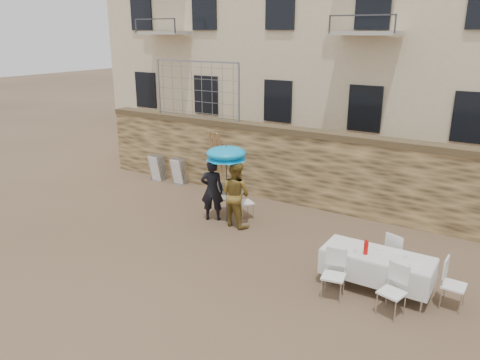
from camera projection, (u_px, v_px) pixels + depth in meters
The scene contains 17 objects.
ground at pixel (172, 262), 10.38m from camera, with size 80.00×80.00×0.00m, color brown.
stone_wall at pixel (278, 164), 14.08m from camera, with size 13.00×0.50×2.20m, color olive.
chain_link_fence at pixel (197, 90), 15.00m from camera, with size 3.20×0.06×1.80m, color gray, non-canonical shape.
man_suit at pixel (212, 190), 12.52m from camera, with size 0.61×0.40×1.68m, color black.
woman_dress at pixel (236, 194), 12.13m from camera, with size 0.84×0.66×1.74m, color #A98333.
umbrella at pixel (226, 156), 12.10m from camera, with size 1.09×1.09×1.95m.
couple_chair_left at pixel (224, 197), 13.07m from camera, with size 0.48×0.48×0.96m, color white, non-canonical shape.
couple_chair_right at pixel (245, 202), 12.72m from camera, with size 0.48×0.48×0.96m, color white, non-canonical shape.
banquet_table at pixel (378, 256), 9.10m from camera, with size 2.10×0.85×0.78m.
soda_bottle at pixel (366, 248), 9.03m from camera, with size 0.09×0.09×0.26m, color red.
table_chair_front_left at pixel (333, 275), 8.88m from camera, with size 0.48×0.48×0.96m, color white, non-canonical shape.
table_chair_front_right at pixel (392, 291), 8.32m from camera, with size 0.48×0.48×0.96m, color white, non-canonical shape.
table_chair_back at pixel (397, 254), 9.72m from camera, with size 0.48×0.48×0.96m, color white, non-canonical shape.
table_chair_side at pixel (454, 284), 8.55m from camera, with size 0.48×0.48×0.96m, color white, non-canonical shape.
chair_stack_left at pixel (161, 166), 16.12m from camera, with size 0.46×0.47×0.92m, color white, non-canonical shape.
chair_stack_right at pixel (181, 170), 15.66m from camera, with size 0.46×0.40×0.92m, color white, non-canonical shape.
wood_planks at pixel (221, 161), 14.75m from camera, with size 0.70×0.20×2.00m, color #A37749, non-canonical shape.
Camera 1 is at (6.24, -7.11, 4.89)m, focal length 35.00 mm.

